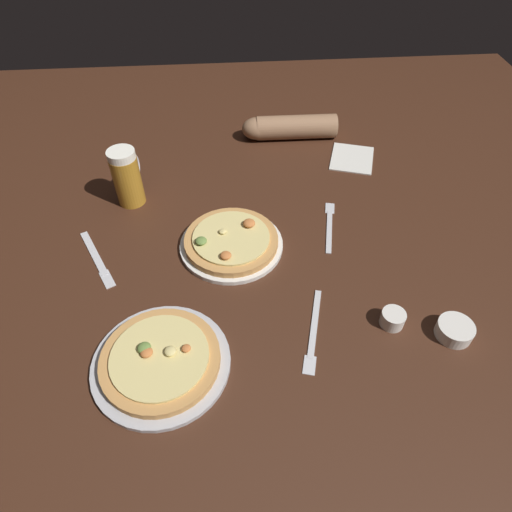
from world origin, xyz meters
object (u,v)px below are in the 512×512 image
at_px(pizza_plate_near, 161,361).
at_px(knife_right, 97,258).
at_px(beer_mug_dark, 127,177).
at_px(fork_left, 329,225).
at_px(ramekin_sauce, 393,319).
at_px(pizza_plate_far, 231,242).
at_px(diner_arm, 286,127).
at_px(napkin_folded, 352,158).
at_px(ramekin_butter, 455,330).
at_px(fork_spare, 314,331).

height_order(pizza_plate_near, knife_right, pizza_plate_near).
height_order(beer_mug_dark, fork_left, beer_mug_dark).
height_order(ramekin_sauce, knife_right, ramekin_sauce).
height_order(pizza_plate_far, ramekin_sauce, pizza_plate_far).
distance_m(ramekin_sauce, fork_left, 0.34).
xyz_separation_m(pizza_plate_near, beer_mug_dark, (-0.12, 0.55, 0.07)).
bearing_deg(diner_arm, pizza_plate_near, -113.46).
relative_size(napkin_folded, fork_left, 0.78).
height_order(pizza_plate_far, ramekin_butter, pizza_plate_far).
bearing_deg(ramekin_butter, ramekin_sauce, 162.40).
xyz_separation_m(pizza_plate_far, ramekin_butter, (0.47, -0.31, -0.00)).
bearing_deg(napkin_folded, knife_right, -152.65).
xyz_separation_m(ramekin_sauce, fork_spare, (-0.18, -0.01, -0.02)).
bearing_deg(pizza_plate_far, fork_spare, -59.18).
bearing_deg(fork_left, beer_mug_dark, 163.95).
bearing_deg(knife_right, fork_left, 7.06).
height_order(pizza_plate_near, ramekin_sauce, pizza_plate_near).
height_order(pizza_plate_far, diner_arm, diner_arm).
relative_size(napkin_folded, fork_spare, 0.71).
bearing_deg(napkin_folded, pizza_plate_near, -128.77).
relative_size(ramekin_butter, knife_right, 0.38).
bearing_deg(ramekin_butter, napkin_folded, 95.29).
bearing_deg(diner_arm, napkin_folded, -36.08).
relative_size(ramekin_sauce, napkin_folded, 0.34).
height_order(ramekin_butter, fork_left, ramekin_butter).
relative_size(knife_right, diner_arm, 0.65).
xyz_separation_m(napkin_folded, fork_spare, (-0.24, -0.65, -0.00)).
relative_size(pizza_plate_near, fork_left, 1.41).
xyz_separation_m(ramekin_sauce, fork_left, (-0.07, 0.33, -0.02)).
bearing_deg(napkin_folded, pizza_plate_far, -137.73).
height_order(pizza_plate_far, fork_left, pizza_plate_far).
bearing_deg(napkin_folded, ramekin_sauce, -95.53).
xyz_separation_m(ramekin_sauce, napkin_folded, (0.06, 0.64, -0.01)).
xyz_separation_m(ramekin_butter, diner_arm, (-0.26, 0.82, 0.02)).
distance_m(ramekin_butter, fork_left, 0.42).
bearing_deg(pizza_plate_near, fork_left, 42.42).
bearing_deg(knife_right, pizza_plate_far, 3.03).
bearing_deg(napkin_folded, beer_mug_dark, -167.29).
distance_m(beer_mug_dark, diner_arm, 0.57).
bearing_deg(pizza_plate_near, napkin_folded, 51.23).
bearing_deg(fork_left, ramekin_sauce, -77.37).
bearing_deg(napkin_folded, ramekin_butter, -84.71).
xyz_separation_m(ramekin_butter, fork_spare, (-0.30, 0.03, -0.01)).
bearing_deg(ramekin_butter, fork_spare, 174.23).
relative_size(beer_mug_dark, ramekin_butter, 2.14).
bearing_deg(beer_mug_dark, knife_right, -105.72).
bearing_deg(ramekin_butter, pizza_plate_far, 146.42).
height_order(ramekin_sauce, fork_left, ramekin_sauce).
xyz_separation_m(beer_mug_dark, knife_right, (-0.07, -0.23, -0.08)).
height_order(pizza_plate_near, napkin_folded, pizza_plate_near).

